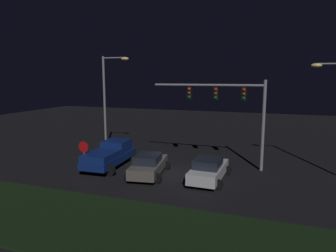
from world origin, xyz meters
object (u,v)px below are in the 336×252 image
(street_lamp_right, at_px, (336,105))
(street_lamp_left, at_px, (109,93))
(stop_sign, at_px, (84,151))
(traffic_signal_gantry, at_px, (229,102))
(car_sedan, at_px, (209,170))
(pickup_truck, at_px, (111,153))
(car_sedan_far, at_px, (148,165))

(street_lamp_right, bearing_deg, street_lamp_left, 177.54)
(stop_sign, bearing_deg, traffic_signal_gantry, 26.26)
(car_sedan, height_order, street_lamp_right, street_lamp_right)
(car_sedan, xyz_separation_m, stop_sign, (-8.67, -1.19, 0.82))
(street_lamp_right, bearing_deg, stop_sign, -162.51)
(traffic_signal_gantry, relative_size, street_lamp_left, 0.98)
(stop_sign, bearing_deg, car_sedan, 7.84)
(pickup_truck, bearing_deg, traffic_signal_gantry, -74.83)
(street_lamp_left, xyz_separation_m, stop_sign, (1.29, -5.91, -3.74))
(pickup_truck, distance_m, traffic_signal_gantry, 9.61)
(street_lamp_left, height_order, street_lamp_right, street_lamp_left)
(car_sedan, bearing_deg, street_lamp_right, -61.36)
(street_lamp_right, relative_size, stop_sign, 3.45)
(stop_sign, bearing_deg, street_lamp_right, 17.49)
(street_lamp_right, bearing_deg, traffic_signal_gantry, -175.64)
(pickup_truck, height_order, street_lamp_right, street_lamp_right)
(pickup_truck, xyz_separation_m, car_sedan_far, (3.57, -1.07, -0.26))
(car_sedan, bearing_deg, stop_sign, 99.22)
(car_sedan, relative_size, street_lamp_left, 0.52)
(street_lamp_left, bearing_deg, street_lamp_right, -2.46)
(traffic_signal_gantry, distance_m, street_lamp_right, 7.01)
(traffic_signal_gantry, xyz_separation_m, street_lamp_right, (6.99, 0.53, -0.04))
(car_sedan, height_order, traffic_signal_gantry, traffic_signal_gantry)
(car_sedan_far, relative_size, street_lamp_right, 0.60)
(car_sedan_far, distance_m, stop_sign, 4.72)
(pickup_truck, xyz_separation_m, street_lamp_left, (-2.29, 3.97, 4.30))
(car_sedan_far, height_order, traffic_signal_gantry, traffic_signal_gantry)
(car_sedan_far, bearing_deg, street_lamp_left, 40.65)
(traffic_signal_gantry, xyz_separation_m, street_lamp_left, (-10.65, 1.29, 0.40))
(pickup_truck, xyz_separation_m, traffic_signal_gantry, (8.36, 2.68, 3.90))
(street_lamp_left, relative_size, stop_sign, 3.79)
(traffic_signal_gantry, relative_size, stop_sign, 3.73)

